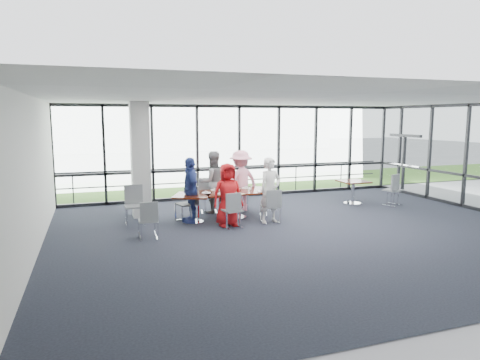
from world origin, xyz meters
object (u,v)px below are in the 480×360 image
object	(u,v)px
chair_main_fr	(239,195)
diner_near_left	(228,195)
chair_main_nl	(232,210)
chair_spare_la	(148,220)
chair_spare_lb	(135,206)
diner_end	(190,190)
chair_main_fl	(209,196)
diner_near_right	(270,190)
chair_main_nr	(271,206)
side_table_right	(353,184)
diner_far_left	(213,182)
side_table_left	(193,199)
chair_spare_r	(393,190)
diner_far_right	(241,181)
chair_main_end	(187,204)
structural_column	(140,160)
main_table	(236,195)

from	to	relation	value
chair_main_fr	diner_near_left	bearing A→B (deg)	63.58
chair_main_nl	chair_spare_la	bearing A→B (deg)	179.08
chair_main_fr	chair_spare_lb	world-z (taller)	chair_spare_lb
diner_end	chair_spare_la	bearing A→B (deg)	-46.50
diner_near_left	diner_end	size ratio (longest dim) A/B	0.93
diner_end	chair_main_fl	distance (m)	1.27
diner_near_right	chair_main_fr	world-z (taller)	diner_near_right
diner_near_left	chair_main_nr	bearing A→B (deg)	-5.68
side_table_right	chair_main_nl	xyz separation A→B (m)	(-4.65, -1.64, -0.18)
chair_main_fr	side_table_right	bearing A→B (deg)	174.67
chair_spare_la	diner_near_right	bearing A→B (deg)	11.47
chair_main_fl	chair_main_nl	bearing A→B (deg)	103.70
diner_far_left	diner_near_right	bearing A→B (deg)	117.27
chair_main_fl	side_table_right	bearing A→B (deg)	-172.44
side_table_left	diner_end	bearing A→B (deg)	118.81
diner_near_right	chair_spare_lb	world-z (taller)	diner_near_right
chair_spare_r	chair_main_nr	bearing A→B (deg)	166.54
chair_spare_la	chair_main_fr	bearing A→B (deg)	40.89
diner_near_right	diner_far_right	xyz separation A→B (m)	(-0.25, 1.65, 0.04)
chair_main_fr	chair_main_end	world-z (taller)	chair_main_end
chair_spare_r	diner_near_right	bearing A→B (deg)	166.32
diner_far_right	diner_end	size ratio (longest dim) A/B	1.04
diner_near_left	chair_main_fl	bearing A→B (deg)	90.10
side_table_left	side_table_right	distance (m)	5.52
chair_spare_la	diner_end	bearing A→B (deg)	47.54
structural_column	diner_end	world-z (taller)	structural_column
side_table_left	chair_main_fl	bearing A→B (deg)	54.84
chair_main_nl	chair_main_end	world-z (taller)	chair_main_end
chair_main_nr	chair_main_fr	size ratio (longest dim) A/B	0.97
structural_column	chair_spare_r	xyz separation A→B (m)	(7.68, -1.10, -1.10)
chair_spare_la	chair_spare_lb	world-z (taller)	chair_spare_lb
structural_column	chair_spare_la	bearing A→B (deg)	-93.10
structural_column	chair_main_nr	size ratio (longest dim) A/B	3.62
main_table	diner_near_right	bearing A→B (deg)	-55.70
side_table_right	chair_main_nr	xyz separation A→B (m)	(-3.53, -1.48, -0.19)
diner_far_left	diner_far_right	bearing A→B (deg)	170.57
diner_far_right	diner_end	bearing A→B (deg)	10.93
side_table_left	chair_spare_la	size ratio (longest dim) A/B	1.41
diner_far_right	chair_main_fl	distance (m)	1.05
main_table	chair_spare_r	world-z (taller)	chair_spare_r
diner_near_right	chair_main_fl	bearing A→B (deg)	112.90
chair_spare_lb	diner_near_left	bearing A→B (deg)	159.25
side_table_right	chair_main_end	world-z (taller)	chair_main_end
diner_near_left	chair_spare_r	bearing A→B (deg)	5.52
diner_near_right	diner_far_right	world-z (taller)	diner_far_right
chair_main_fr	chair_main_end	xyz separation A→B (m)	(-1.84, -1.02, 0.02)
chair_main_nr	chair_spare_r	bearing A→B (deg)	13.14
structural_column	side_table_right	bearing A→B (deg)	-3.62
diner_far_left	chair_spare_la	bearing A→B (deg)	40.04
side_table_left	diner_end	xyz separation A→B (m)	(-0.04, 0.07, 0.22)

